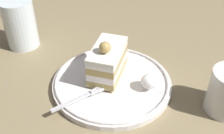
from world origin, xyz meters
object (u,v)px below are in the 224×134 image
Objects in this scene: cake_slice at (108,61)px; whipped_cream_dollop at (149,81)px; dessert_plate at (112,82)px; drink_glass_near at (21,26)px; fork at (83,97)px.

cake_slice is 0.09m from whipped_cream_dollop.
drink_glass_near is at bearing -160.49° from dessert_plate.
cake_slice is at bearing 171.66° from dessert_plate.
fork is at bearing -80.71° from dessert_plate.
whipped_cream_dollop is (0.06, 0.04, 0.02)m from dessert_plate.
dessert_plate is 7.39× the size of whipped_cream_dollop.
fork is (0.01, -0.07, 0.01)m from dessert_plate.
whipped_cream_dollop is 0.27× the size of fork.
fork is (0.03, -0.08, -0.03)m from cake_slice.
dessert_plate is at bearing 19.51° from drink_glass_near.
whipped_cream_dollop is at bearing 68.22° from fork.
cake_slice is at bearing -152.03° from whipped_cream_dollop.
cake_slice is 0.09m from fork.
dessert_plate is 2.07× the size of drink_glass_near.
whipped_cream_dollop is at bearing 23.31° from drink_glass_near.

